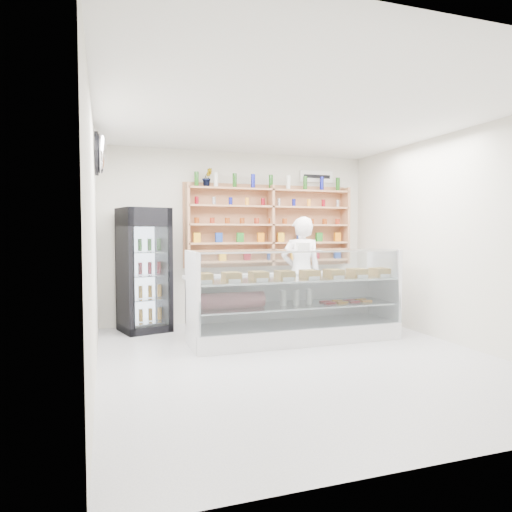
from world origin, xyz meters
name	(u,v)px	position (x,y,z in m)	size (l,w,h in m)	color
room	(301,239)	(0.00, 0.00, 1.40)	(5.00, 5.00, 5.00)	silver
display_counter	(294,315)	(0.30, 0.88, 0.35)	(2.86, 0.85, 1.24)	white
shop_worker	(301,273)	(0.71, 1.56, 0.86)	(0.62, 0.41, 1.71)	white
drinks_cooler	(144,270)	(-1.59, 2.14, 0.92)	(0.81, 0.79, 1.83)	black
wall_shelving	(271,225)	(0.50, 2.34, 1.59)	(2.84, 0.28, 1.33)	tan
potted_plant	(207,178)	(-0.57, 2.34, 2.35)	(0.17, 0.13, 0.30)	#1E6626
security_mirror	(101,154)	(-2.17, 1.20, 2.45)	(0.15, 0.50, 0.50)	silver
wall_sign	(316,177)	(1.40, 2.47, 2.45)	(0.62, 0.03, 0.20)	white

